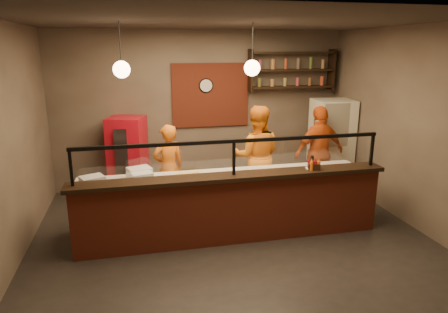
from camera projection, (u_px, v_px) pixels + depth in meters
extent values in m
plane|color=black|center=(229.00, 232.00, 6.37)|extent=(6.00, 6.00, 0.00)
plane|color=#39322C|center=(229.00, 21.00, 5.53)|extent=(6.00, 6.00, 0.00)
plane|color=#6B5C4E|center=(201.00, 110.00, 8.30)|extent=(6.00, 0.00, 6.00)
plane|color=#6B5C4E|center=(10.00, 144.00, 5.31)|extent=(0.00, 5.00, 5.00)
plane|color=#6B5C4E|center=(405.00, 126.00, 6.58)|extent=(0.00, 5.00, 5.00)
plane|color=#6B5C4E|center=(293.00, 190.00, 3.59)|extent=(6.00, 0.00, 6.00)
cube|color=maroon|center=(211.00, 95.00, 8.23)|extent=(1.60, 0.04, 1.30)
cube|color=maroon|center=(233.00, 210.00, 5.95)|extent=(4.60, 0.25, 1.00)
cube|color=black|center=(234.00, 177.00, 5.81)|extent=(4.70, 0.37, 0.06)
cube|color=gray|center=(226.00, 203.00, 6.44)|extent=(4.60, 0.75, 0.85)
cube|color=silver|center=(226.00, 176.00, 6.32)|extent=(4.60, 0.75, 0.05)
cube|color=white|center=(234.00, 158.00, 5.74)|extent=(4.40, 0.02, 0.50)
cube|color=black|center=(234.00, 141.00, 5.67)|extent=(4.50, 0.05, 0.05)
cube|color=black|center=(71.00, 168.00, 5.27)|extent=(0.04, 0.04, 0.50)
cube|color=black|center=(234.00, 158.00, 5.74)|extent=(0.04, 0.04, 0.50)
cube|color=black|center=(372.00, 150.00, 6.21)|extent=(0.04, 0.04, 0.50)
cube|color=black|center=(291.00, 87.00, 8.42)|extent=(1.80, 0.28, 0.04)
cube|color=black|center=(292.00, 70.00, 8.32)|extent=(1.80, 0.28, 0.04)
cube|color=black|center=(293.00, 53.00, 8.23)|extent=(1.80, 0.28, 0.04)
cube|color=black|center=(250.00, 70.00, 8.13)|extent=(0.04, 0.28, 0.85)
cube|color=black|center=(331.00, 69.00, 8.52)|extent=(0.04, 0.28, 0.85)
cylinder|color=black|center=(206.00, 86.00, 8.15)|extent=(0.30, 0.04, 0.30)
cylinder|color=black|center=(120.00, 43.00, 5.47)|extent=(0.01, 0.01, 0.60)
sphere|color=#F5BD86|center=(122.00, 70.00, 5.57)|extent=(0.24, 0.24, 0.24)
cylinder|color=black|center=(253.00, 44.00, 5.88)|extent=(0.01, 0.01, 0.60)
sphere|color=#F5BD86|center=(252.00, 68.00, 5.97)|extent=(0.24, 0.24, 0.24)
imported|color=orange|center=(168.00, 168.00, 7.11)|extent=(0.65, 0.51, 1.56)
imported|color=orange|center=(256.00, 156.00, 7.31)|extent=(1.05, 0.91, 1.86)
imported|color=#CF4F13|center=(319.00, 153.00, 7.63)|extent=(1.12, 0.62, 1.80)
cube|color=beige|center=(331.00, 144.00, 8.31)|extent=(0.82, 0.77, 1.83)
cube|color=#B30B1C|center=(128.00, 156.00, 7.86)|extent=(0.82, 0.78, 1.56)
cylinder|color=#F3E3CE|center=(211.00, 176.00, 6.26)|extent=(0.55, 0.55, 0.01)
cube|color=silver|center=(142.00, 177.00, 5.94)|extent=(0.36, 0.32, 0.15)
cube|color=silver|center=(139.00, 173.00, 6.13)|extent=(0.41, 0.36, 0.17)
cube|color=silver|center=(92.00, 182.00, 5.75)|extent=(0.39, 0.36, 0.16)
cylinder|color=gold|center=(188.00, 175.00, 6.23)|extent=(0.35, 0.10, 0.06)
cube|color=black|center=(314.00, 166.00, 6.04)|extent=(0.21, 0.18, 0.10)
cylinder|color=black|center=(312.00, 163.00, 6.00)|extent=(0.06, 0.06, 0.23)
cylinder|color=white|center=(312.00, 168.00, 6.09)|extent=(0.21, 0.21, 0.01)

